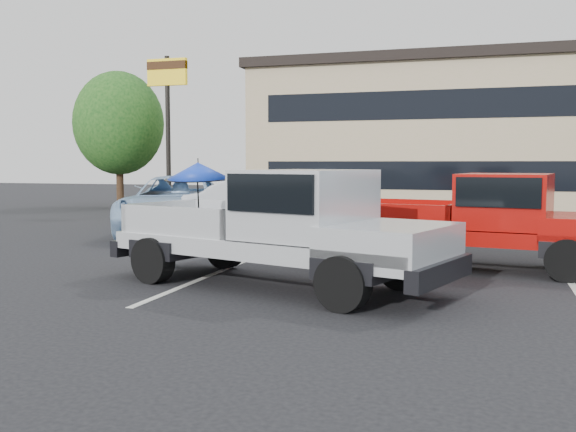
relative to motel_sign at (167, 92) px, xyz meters
name	(u,v)px	position (x,y,z in m)	size (l,w,h in m)	color
ground	(353,315)	(10.00, -14.00, -4.65)	(90.00, 90.00, 0.00)	black
stripe_left	(206,277)	(7.00, -12.00, -4.65)	(0.12, 5.00, 0.01)	silver
motel_building	(497,134)	(12.00, 6.99, -1.45)	(20.40, 8.40, 6.30)	tan
motel_sign	(167,92)	(0.00, 0.00, 0.00)	(1.60, 0.22, 6.00)	black
tree_left	(119,123)	(-4.00, 3.00, -0.92)	(3.96, 3.96, 6.02)	#332114
silver_pickup	(292,222)	(8.74, -12.54, -3.60)	(6.02, 3.58, 2.06)	black
red_pickup	(495,217)	(11.80, -9.56, -3.68)	(5.64, 2.72, 1.78)	black
silver_sedan	(286,210)	(6.88, -6.97, -3.83)	(1.75, 5.01, 1.65)	silver
blue_suv	(178,205)	(3.41, -5.96, -3.84)	(2.70, 5.85, 1.62)	#92B5D9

